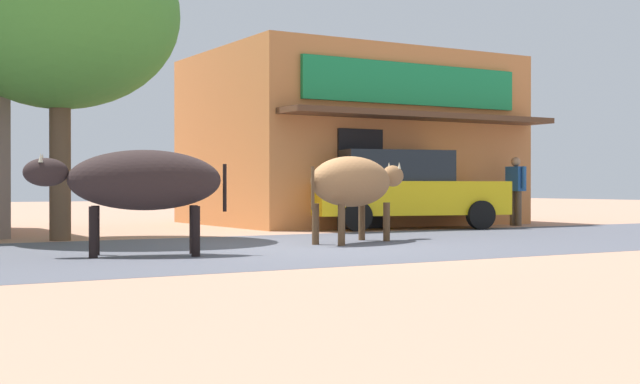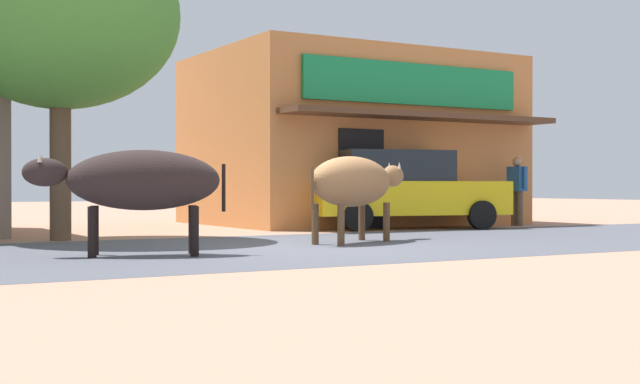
{
  "view_description": "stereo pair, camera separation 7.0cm",
  "coord_description": "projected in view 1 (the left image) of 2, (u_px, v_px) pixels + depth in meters",
  "views": [
    {
      "loc": [
        -6.48,
        -11.28,
        0.9
      ],
      "look_at": [
        0.87,
        1.27,
        0.8
      ],
      "focal_mm": 49.21,
      "sensor_mm": 36.0,
      "label": 1
    },
    {
      "loc": [
        -6.42,
        -11.32,
        0.9
      ],
      "look_at": [
        0.87,
        1.27,
        0.8
      ],
      "focal_mm": 49.21,
      "sensor_mm": 36.0,
      "label": 2
    }
  ],
  "objects": [
    {
      "name": "cow_near_brown",
      "position": [
        140.0,
        181.0,
        11.24
      ],
      "size": [
        2.5,
        1.31,
        1.37
      ],
      "color": "#2D2120",
      "rests_on": "ground"
    },
    {
      "name": "storefront_right_club",
      "position": [
        349.0,
        141.0,
        21.32
      ],
      "size": [
        6.99,
        6.11,
        3.99
      ],
      "color": "#CF7E44",
      "rests_on": "ground"
    },
    {
      "name": "parked_hatchback_car",
      "position": [
        399.0,
        189.0,
        18.53
      ],
      "size": [
        4.47,
        2.7,
        1.64
      ],
      "color": "yellow",
      "rests_on": "ground"
    },
    {
      "name": "asphalt_road",
      "position": [
        313.0,
        246.0,
        13.01
      ],
      "size": [
        72.0,
        6.0,
        0.0
      ],
      "primitive_type": "cube",
      "color": "#4F515B",
      "rests_on": "ground"
    },
    {
      "name": "pedestrian_by_shop",
      "position": [
        516.0,
        186.0,
        19.82
      ],
      "size": [
        0.28,
        0.61,
        1.55
      ],
      "color": "brown",
      "rests_on": "ground"
    },
    {
      "name": "ground",
      "position": [
        313.0,
        247.0,
        13.01
      ],
      "size": [
        80.0,
        80.0,
        0.0
      ],
      "primitive_type": "plane",
      "color": "tan"
    },
    {
      "name": "roadside_tree",
      "position": [
        60.0,
        14.0,
        14.4
      ],
      "size": [
        3.93,
        3.93,
        5.31
      ],
      "color": "brown",
      "rests_on": "ground"
    },
    {
      "name": "cow_far_dark",
      "position": [
        354.0,
        182.0,
        13.87
      ],
      "size": [
        2.55,
        1.53,
        1.37
      ],
      "color": "#95673F",
      "rests_on": "ground"
    }
  ]
}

